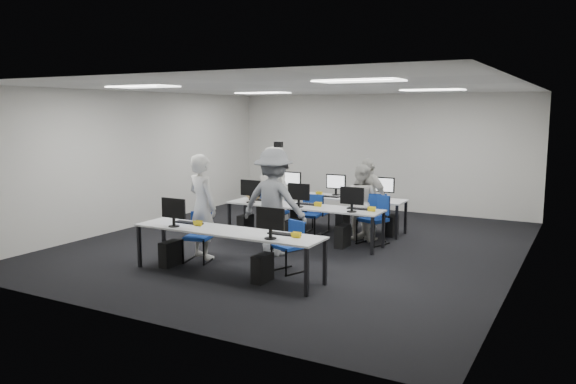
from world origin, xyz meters
The scene contains 23 objects.
room centered at (0.00, 0.00, 1.50)m, with size 9.00×9.02×3.00m.
ceiling_panels centered at (0.00, 0.00, 2.98)m, with size 5.20×4.60×0.02m.
desk_front centered at (0.00, -2.40, 0.68)m, with size 3.20×0.70×0.73m.
desk_mid centered at (0.00, 0.20, 0.68)m, with size 3.20×0.70×0.73m.
desk_back centered at (0.00, 1.60, 0.68)m, with size 3.20×0.70×0.73m.
equipment_front centered at (-0.19, -2.42, 0.36)m, with size 2.51×0.41×1.19m.
equipment_mid centered at (-0.19, 0.18, 0.36)m, with size 2.91×0.41×1.19m.
equipment_back centered at (0.19, 1.62, 0.36)m, with size 2.91×0.41×1.19m.
chair_0 centered at (-0.92, -1.95, 0.26)m, with size 0.51×0.53×0.84m.
chair_1 centered at (0.74, -1.74, 0.26)m, with size 0.53×0.55×0.82m.
chair_2 centered at (-0.93, 0.81, 0.26)m, with size 0.41×0.45×0.82m.
chair_3 centered at (-0.17, 0.81, 0.26)m, with size 0.47×0.50×0.83m.
chair_4 centered at (1.27, 0.72, 0.30)m, with size 0.60×0.62×0.95m.
chair_5 centered at (-1.23, 1.09, 0.29)m, with size 0.57×0.59×0.91m.
chair_6 centered at (-0.14, 1.14, 0.27)m, with size 0.46×0.49×0.84m.
chair_7 centered at (1.16, 1.09, 0.30)m, with size 0.63×0.65×0.96m.
handbag centered at (-1.22, 0.30, 0.89)m, with size 0.38×0.24×0.31m, color tan.
student_0 centered at (-1.00, -1.70, 0.92)m, with size 0.67×0.44×1.83m, color silver.
student_1 centered at (0.92, 0.93, 0.76)m, with size 0.74×0.58×1.53m, color silver.
student_2 centered at (-1.17, 1.09, 0.91)m, with size 0.88×0.58×1.81m, color silver.
student_3 centered at (1.01, 1.05, 0.82)m, with size 0.96×0.40×1.64m, color silver.
photographer centered at (0.00, -0.93, 0.96)m, with size 1.24×0.71×1.91m, color slate.
dslr_camera centered at (-0.01, -0.75, 1.98)m, with size 0.14×0.18×0.10m, color black.
Camera 1 is at (4.96, -9.44, 2.57)m, focal length 35.00 mm.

